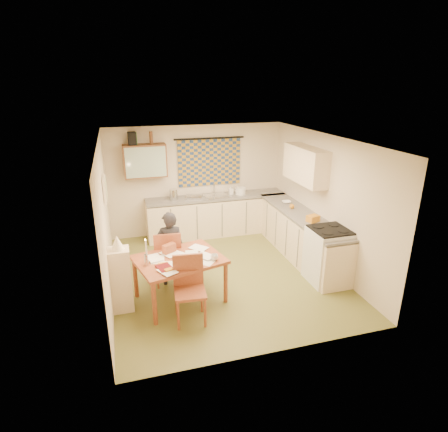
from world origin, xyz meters
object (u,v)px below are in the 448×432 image
object	(u,v)px
counter_back	(219,215)
counter_right	(300,235)
person	(170,249)
chair_far	(168,267)
shelf_stand	(121,280)
stove	(328,255)
dining_table	(180,279)

from	to	relation	value
counter_back	counter_right	xyz separation A→B (m)	(1.27, -1.63, -0.00)
counter_back	person	bearing A→B (deg)	-125.30
chair_far	shelf_stand	xyz separation A→B (m)	(-0.81, -0.62, 0.20)
stove	dining_table	bearing A→B (deg)	177.32
counter_right	dining_table	xyz separation A→B (m)	(-2.62, -0.94, -0.07)
counter_back	counter_right	size ratio (longest dim) A/B	1.12
counter_right	person	size ratio (longest dim) A/B	2.19
counter_right	chair_far	xyz separation A→B (m)	(-2.73, -0.35, -0.14)
dining_table	shelf_stand	size ratio (longest dim) A/B	1.48
counter_back	shelf_stand	world-z (taller)	shelf_stand
counter_right	shelf_stand	distance (m)	3.67
counter_back	dining_table	size ratio (longest dim) A/B	2.16
counter_right	stove	xyz separation A→B (m)	(0.00, -1.06, 0.05)
stove	shelf_stand	world-z (taller)	shelf_stand
counter_back	dining_table	bearing A→B (deg)	-117.85
chair_far	person	xyz separation A→B (m)	(0.04, -0.03, 0.36)
counter_right	shelf_stand	world-z (taller)	shelf_stand
dining_table	stove	bearing A→B (deg)	-16.84
stove	dining_table	distance (m)	2.63
shelf_stand	chair_far	bearing A→B (deg)	37.49
stove	shelf_stand	distance (m)	3.54
person	stove	bearing A→B (deg)	166.98
person	chair_far	bearing A→B (deg)	-31.41
dining_table	shelf_stand	xyz separation A→B (m)	(-0.92, -0.03, 0.14)
chair_far	counter_right	bearing A→B (deg)	-167.99
person	counter_back	bearing A→B (deg)	-123.92
counter_right	stove	size ratio (longest dim) A/B	2.93
counter_back	counter_right	distance (m)	2.06
person	shelf_stand	bearing A→B (deg)	36.13
stove	person	distance (m)	2.78
counter_back	shelf_stand	size ratio (longest dim) A/B	3.19
dining_table	shelf_stand	world-z (taller)	shelf_stand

